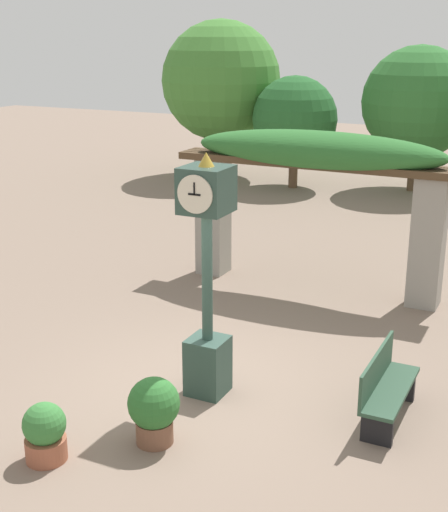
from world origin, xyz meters
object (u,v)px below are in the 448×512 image
at_px(park_bench, 386,388).
at_px(potted_plant_near_right, 154,409).
at_px(potted_plant_near_left, 45,432).
at_px(pedestal_clock, 207,277).

bearing_deg(park_bench, potted_plant_near_right, 126.91).
height_order(potted_plant_near_left, park_bench, park_bench).
height_order(potted_plant_near_right, park_bench, park_bench).
relative_size(potted_plant_near_right, park_bench, 0.55).
xyz_separation_m(potted_plant_near_left, park_bench, (3.24, 2.59, 0.09)).
height_order(pedestal_clock, park_bench, pedestal_clock).
bearing_deg(park_bench, pedestal_clock, 98.91).
height_order(potted_plant_near_left, potted_plant_near_right, potted_plant_near_right).
bearing_deg(potted_plant_near_right, potted_plant_near_left, -137.45).
relative_size(pedestal_clock, potted_plant_near_right, 3.94).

